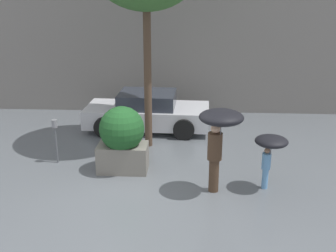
{
  "coord_description": "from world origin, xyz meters",
  "views": [
    {
      "loc": [
        1.14,
        -8.21,
        4.36
      ],
      "look_at": [
        0.59,
        1.6,
        1.05
      ],
      "focal_mm": 45.0,
      "sensor_mm": 36.0,
      "label": 1
    }
  ],
  "objects_px": {
    "person_adult": "(219,129)",
    "parked_car_near": "(148,112)",
    "person_child": "(271,146)",
    "planter_box": "(122,138)",
    "parking_meter": "(55,132)"
  },
  "relations": [
    {
      "from": "person_adult",
      "to": "parked_car_near",
      "type": "height_order",
      "value": "person_adult"
    },
    {
      "from": "planter_box",
      "to": "parked_car_near",
      "type": "distance_m",
      "value": 3.18
    },
    {
      "from": "person_adult",
      "to": "person_child",
      "type": "xyz_separation_m",
      "value": [
        1.14,
        0.22,
        -0.45
      ]
    },
    {
      "from": "person_adult",
      "to": "parking_meter",
      "type": "relative_size",
      "value": 1.64
    },
    {
      "from": "person_adult",
      "to": "parking_meter",
      "type": "height_order",
      "value": "person_adult"
    },
    {
      "from": "planter_box",
      "to": "parking_meter",
      "type": "height_order",
      "value": "planter_box"
    },
    {
      "from": "parking_meter",
      "to": "person_adult",
      "type": "bearing_deg",
      "value": -19.58
    },
    {
      "from": "person_child",
      "to": "parking_meter",
      "type": "height_order",
      "value": "person_child"
    },
    {
      "from": "person_adult",
      "to": "person_child",
      "type": "height_order",
      "value": "person_adult"
    },
    {
      "from": "person_adult",
      "to": "parking_meter",
      "type": "distance_m",
      "value": 4.31
    },
    {
      "from": "person_adult",
      "to": "person_child",
      "type": "relative_size",
      "value": 1.5
    },
    {
      "from": "person_child",
      "to": "parking_meter",
      "type": "relative_size",
      "value": 1.1
    },
    {
      "from": "person_adult",
      "to": "planter_box",
      "type": "bearing_deg",
      "value": -161.28
    },
    {
      "from": "person_child",
      "to": "parked_car_near",
      "type": "bearing_deg",
      "value": 172.14
    },
    {
      "from": "planter_box",
      "to": "parked_car_near",
      "type": "height_order",
      "value": "planter_box"
    }
  ]
}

